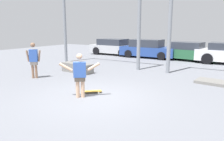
{
  "coord_description": "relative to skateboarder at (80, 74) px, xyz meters",
  "views": [
    {
      "loc": [
        4.38,
        -5.81,
        2.37
      ],
      "look_at": [
        -0.15,
        1.43,
        0.68
      ],
      "focal_mm": 35.0,
      "sensor_mm": 36.0,
      "label": 1
    }
  ],
  "objects": [
    {
      "name": "ground_plane",
      "position": [
        0.38,
        0.26,
        -0.83
      ],
      "size": [
        36.0,
        36.0,
        0.0
      ],
      "primitive_type": "plane",
      "color": "slate"
    },
    {
      "name": "skateboarder",
      "position": [
        0.0,
        0.0,
        0.0
      ],
      "size": [
        1.18,
        0.89,
        1.52
      ],
      "rotation": [
        0.0,
        0.0,
        0.63
      ],
      "color": "#DBAD89",
      "rests_on": "ground_plane"
    },
    {
      "name": "grind_box",
      "position": [
        -2.93,
        3.22,
        -0.58
      ],
      "size": [
        1.88,
        0.72,
        0.49
      ],
      "primitive_type": "cube",
      "rotation": [
        0.0,
        0.0,
        -0.07
      ],
      "color": "slate",
      "rests_on": "ground_plane"
    },
    {
      "name": "canopy_support_left",
      "position": [
        -3.27,
        5.64,
        2.65
      ],
      "size": [
        5.77,
        0.2,
        5.64
      ],
      "color": "gray",
      "rests_on": "ground_plane"
    },
    {
      "name": "parked_car_silver",
      "position": [
        -5.39,
        10.99,
        -0.16
      ],
      "size": [
        4.31,
        2.08,
        1.38
      ],
      "rotation": [
        0.0,
        0.0,
        -0.02
      ],
      "color": "#B7BABF",
      "rests_on": "ground_plane"
    },
    {
      "name": "bystander",
      "position": [
        -3.74,
        1.1,
        0.11
      ],
      "size": [
        0.6,
        0.47,
        1.69
      ],
      "rotation": [
        0.0,
        0.0,
        3.78
      ],
      "color": "#8C664C",
      "rests_on": "ground_plane"
    },
    {
      "name": "parked_car_blue",
      "position": [
        -2.06,
        10.8,
        -0.15
      ],
      "size": [
        4.41,
        2.03,
        1.44
      ],
      "rotation": [
        0.0,
        0.0,
        0.02
      ],
      "color": "#284793",
      "rests_on": "ground_plane"
    },
    {
      "name": "parked_car_green",
      "position": [
        0.98,
        10.89,
        -0.18
      ],
      "size": [
        4.33,
        2.16,
        1.34
      ],
      "rotation": [
        0.0,
        0.0,
        -0.1
      ],
      "color": "#28603D",
      "rests_on": "ground_plane"
    },
    {
      "name": "skateboard",
      "position": [
        0.02,
        0.6,
        -0.77
      ],
      "size": [
        0.7,
        0.66,
        0.08
      ],
      "rotation": [
        0.0,
        0.0,
        0.73
      ],
      "color": "gold",
      "rests_on": "ground_plane"
    }
  ]
}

